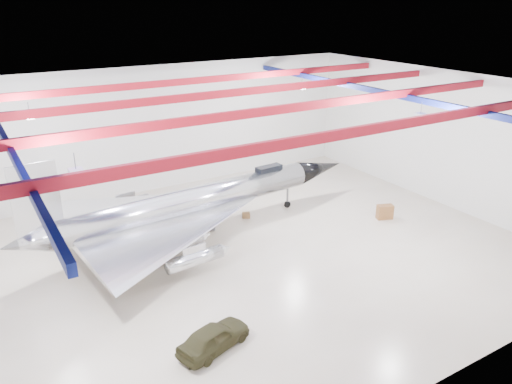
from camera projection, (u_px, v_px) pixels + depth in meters
floor at (229, 259)px, 33.25m from camera, size 40.00×40.00×0.00m
wall_back at (145, 131)px, 43.20m from camera, size 40.00×0.00×40.00m
wall_right at (442, 138)px, 40.91m from camera, size 0.00×30.00×30.00m
ceiling at (225, 94)px, 29.25m from camera, size 40.00×40.00×0.00m
ceiling_structure at (225, 105)px, 29.50m from camera, size 39.50×29.50×1.08m
jet_aircraft at (192, 204)px, 35.68m from camera, size 27.45×16.88×7.48m
jeep at (214, 337)px, 24.52m from camera, size 4.28×2.71×1.36m
desk at (385, 212)px, 39.12m from camera, size 1.38×1.03×1.14m
crate_ply at (100, 249)px, 34.13m from camera, size 0.60×0.53×0.35m
toolbox_red at (162, 230)px, 36.97m from camera, size 0.51×0.41×0.36m
engine_drum at (212, 228)px, 37.30m from camera, size 0.57×0.57×0.39m
parts_bin at (246, 215)px, 39.43m from camera, size 0.74×0.68×0.42m
crate_small at (71, 241)px, 35.41m from camera, size 0.38×0.33×0.24m
oil_barrel at (210, 218)px, 39.00m from camera, size 0.70×0.63×0.40m
spares_box at (188, 205)px, 41.34m from camera, size 0.51×0.51×0.40m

